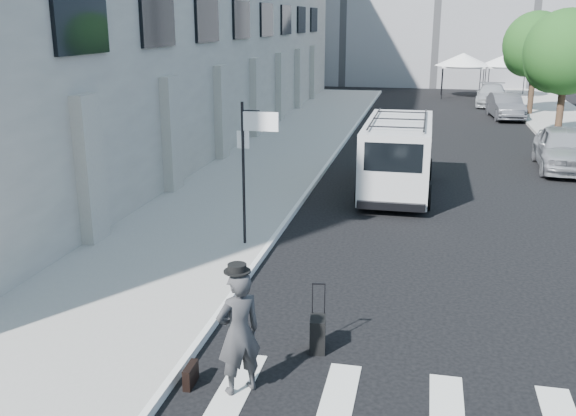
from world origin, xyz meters
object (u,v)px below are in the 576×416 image
at_px(briefcase, 191,375).
at_px(parked_car_a, 564,148).
at_px(businessman, 239,333).
at_px(parked_car_b, 506,106).
at_px(parked_car_c, 492,95).
at_px(suitcase, 318,334).
at_px(cargo_van, 398,155).

relative_size(briefcase, parked_car_a, 0.09).
bearing_deg(businessman, parked_car_b, -145.37).
xyz_separation_m(parked_car_b, parked_car_c, (-0.28, 5.97, -0.03)).
height_order(parked_car_a, parked_car_c, parked_car_a).
bearing_deg(suitcase, parked_car_c, 72.92).
bearing_deg(suitcase, cargo_van, 78.37).
xyz_separation_m(suitcase, cargo_van, (0.76, 11.20, 0.91)).
distance_m(briefcase, parked_car_c, 37.31).
bearing_deg(parked_car_b, suitcase, -106.94).
height_order(cargo_van, parked_car_a, cargo_van).
relative_size(suitcase, cargo_van, 0.19).
relative_size(briefcase, parked_car_b, 0.10).
distance_m(cargo_van, parked_car_c, 24.37).
bearing_deg(parked_car_c, parked_car_a, -81.72).
xyz_separation_m(briefcase, parked_car_b, (7.77, 30.58, 0.55)).
bearing_deg(briefcase, suitcase, 39.31).
xyz_separation_m(briefcase, parked_car_c, (7.50, 36.54, 0.53)).
xyz_separation_m(businessman, parked_car_c, (6.70, 36.54, -0.29)).
xyz_separation_m(briefcase, suitcase, (1.75, 1.50, 0.14)).
bearing_deg(parked_car_a, businessman, -111.50).
bearing_deg(cargo_van, parked_car_b, 73.77).
bearing_deg(parked_car_b, parked_car_a, -92.08).
bearing_deg(businessman, briefcase, -42.52).
xyz_separation_m(businessman, parked_car_b, (6.98, 30.58, -0.26)).
bearing_deg(businessman, parked_car_c, -142.91).
bearing_deg(suitcase, businessman, -130.14).
bearing_deg(parked_car_b, parked_car_c, 87.40).
distance_m(cargo_van, parked_car_a, 7.56).
height_order(suitcase, parked_car_b, parked_car_b).
distance_m(businessman, suitcase, 1.90).
bearing_deg(parked_car_a, briefcase, -113.67).
bearing_deg(briefcase, parked_car_a, 62.46).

